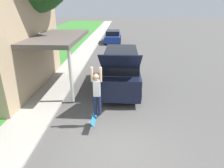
{
  "coord_description": "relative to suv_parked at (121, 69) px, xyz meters",
  "views": [
    {
      "loc": [
        0.23,
        -5.57,
        4.63
      ],
      "look_at": [
        -0.24,
        2.74,
        1.17
      ],
      "focal_mm": 32.0,
      "sensor_mm": 36.0,
      "label": 1
    }
  ],
  "objects": [
    {
      "name": "ground_plane",
      "position": [
        -0.12,
        -5.06,
        -1.12
      ],
      "size": [
        120.0,
        120.0,
        0.0
      ],
      "primitive_type": "plane",
      "color": "#54514F"
    },
    {
      "name": "sidewalk",
      "position": [
        -3.72,
        0.94,
        -1.07
      ],
      "size": [
        1.8,
        80.0,
        0.1
      ],
      "color": "#ADA89E",
      "rests_on": "ground_plane"
    },
    {
      "name": "suv_parked",
      "position": [
        0.0,
        0.0,
        0.0
      ],
      "size": [
        2.11,
        5.81,
        2.76
      ],
      "color": "black",
      "rests_on": "ground_plane"
    },
    {
      "name": "car_down_street",
      "position": [
        -1.15,
        13.73,
        -0.43
      ],
      "size": [
        1.91,
        4.08,
        1.42
      ],
      "color": "navy",
      "rests_on": "ground_plane"
    },
    {
      "name": "skateboarder",
      "position": [
        -0.83,
        -3.92,
        0.42
      ],
      "size": [
        0.41,
        0.22,
        1.93
      ],
      "color": "#192347",
      "rests_on": "ground_plane"
    },
    {
      "name": "skateboard",
      "position": [
        -0.96,
        -4.14,
        -0.7
      ],
      "size": [
        0.2,
        0.77,
        0.24
      ],
      "color": "#236B99",
      "rests_on": "ground_plane"
    }
  ]
}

